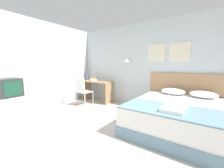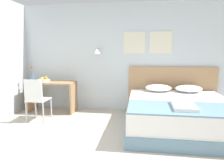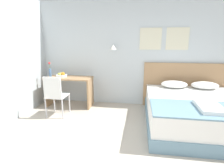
# 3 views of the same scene
# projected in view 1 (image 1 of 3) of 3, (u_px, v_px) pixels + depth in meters

# --- Properties ---
(ground_plane) EXTENTS (24.00, 24.00, 0.00)m
(ground_plane) POSITION_uv_depth(u_px,v_px,m) (81.00, 147.00, 2.30)
(ground_plane) COLOR #B2A899
(wall_back) EXTENTS (5.75, 0.31, 2.65)m
(wall_back) POSITION_uv_depth(u_px,v_px,m) (145.00, 65.00, 4.36)
(wall_back) COLOR silver
(wall_back) RESTS_ON ground_plane
(wall_left) EXTENTS (0.06, 5.74, 2.65)m
(wall_left) POSITION_uv_depth(u_px,v_px,m) (5.00, 66.00, 3.41)
(wall_left) COLOR silver
(wall_left) RESTS_ON ground_plane
(bed) EXTENTS (1.97, 2.09, 0.57)m
(bed) POSITION_uv_depth(u_px,v_px,m) (181.00, 117.00, 2.87)
(bed) COLOR #66899E
(bed) RESTS_ON ground_plane
(headboard) EXTENTS (2.09, 0.06, 1.12)m
(headboard) POSITION_uv_depth(u_px,v_px,m) (188.00, 94.00, 3.70)
(headboard) COLOR #A87F56
(headboard) RESTS_ON ground_plane
(pillow_left) EXTENTS (0.60, 0.41, 0.16)m
(pillow_left) POSITION_uv_depth(u_px,v_px,m) (173.00, 91.00, 3.65)
(pillow_left) COLOR white
(pillow_left) RESTS_ON bed
(pillow_right) EXTENTS (0.60, 0.41, 0.16)m
(pillow_right) POSITION_uv_depth(u_px,v_px,m) (203.00, 95.00, 3.27)
(pillow_right) COLOR white
(pillow_right) RESTS_ON bed
(throw_blanket) EXTENTS (1.91, 0.83, 0.02)m
(throw_blanket) POSITION_uv_depth(u_px,v_px,m) (177.00, 111.00, 2.34)
(throw_blanket) COLOR #66899E
(throw_blanket) RESTS_ON bed
(folded_towel_near_foot) EXTENTS (0.35, 0.33, 0.06)m
(folded_towel_near_foot) POSITION_uv_depth(u_px,v_px,m) (176.00, 106.00, 2.48)
(folded_towel_near_foot) COLOR white
(folded_towel_near_foot) RESTS_ON throw_blanket
(folded_towel_mid_bed) EXTENTS (0.35, 0.27, 0.06)m
(folded_towel_mid_bed) POSITION_uv_depth(u_px,v_px,m) (172.00, 110.00, 2.24)
(folded_towel_mid_bed) COLOR white
(folded_towel_mid_bed) RESTS_ON throw_blanket
(desk) EXTENTS (1.15, 0.52, 0.76)m
(desk) POSITION_uv_depth(u_px,v_px,m) (97.00, 87.00, 5.07)
(desk) COLOR #A87F56
(desk) RESTS_ON ground_plane
(desk_chair) EXTENTS (0.42, 0.42, 0.92)m
(desk_chair) POSITION_uv_depth(u_px,v_px,m) (82.00, 90.00, 4.51)
(desk_chair) COLOR white
(desk_chair) RESTS_ON ground_plane
(fruit_bowl) EXTENTS (0.28, 0.28, 0.13)m
(fruit_bowl) POSITION_uv_depth(u_px,v_px,m) (93.00, 80.00, 5.15)
(fruit_bowl) COLOR silver
(fruit_bowl) RESTS_ON desk
(flower_vase) EXTENTS (0.06, 0.06, 0.38)m
(flower_vase) POSITION_uv_depth(u_px,v_px,m) (87.00, 76.00, 5.25)
(flower_vase) COLOR #4C7099
(flower_vase) RESTS_ON desk
(tv_stand) EXTENTS (0.44, 0.72, 0.59)m
(tv_stand) POSITION_uv_depth(u_px,v_px,m) (12.00, 108.00, 3.36)
(tv_stand) COLOR white
(tv_stand) RESTS_ON ground_plane
(television) EXTENTS (0.43, 0.46, 0.44)m
(television) POSITION_uv_depth(u_px,v_px,m) (9.00, 88.00, 3.29)
(television) COLOR #2D2D30
(television) RESTS_ON tv_stand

